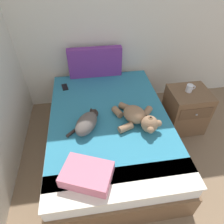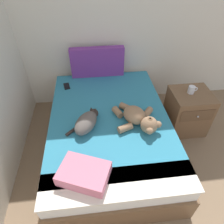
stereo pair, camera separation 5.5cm
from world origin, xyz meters
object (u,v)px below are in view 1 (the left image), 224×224
(patterned_cushion, at_px, (95,62))
(cell_phone, at_px, (65,87))
(throw_pillow, at_px, (87,174))
(nightstand, at_px, (185,110))
(bed, at_px, (109,133))
(mug, at_px, (190,88))
(cat, at_px, (87,123))
(teddy_bear, at_px, (139,118))

(patterned_cushion, relative_size, cell_phone, 4.61)
(throw_pillow, distance_m, nightstand, 1.68)
(bed, distance_m, throw_pillow, 0.84)
(nightstand, bearing_deg, mug, 138.30)
(cat, relative_size, throw_pillow, 1.03)
(bed, xyz_separation_m, cat, (-0.25, -0.14, 0.34))
(cat, bearing_deg, nightstand, 15.59)
(cat, relative_size, cell_phone, 2.59)
(cat, bearing_deg, cell_phone, 108.01)
(patterned_cushion, relative_size, mug, 6.12)
(bed, distance_m, patterned_cushion, 1.02)
(cell_phone, bearing_deg, teddy_bear, -45.25)
(bed, height_order, teddy_bear, teddy_bear)
(bed, bearing_deg, mug, 13.60)
(teddy_bear, relative_size, cell_phone, 3.49)
(patterned_cushion, xyz_separation_m, cat, (-0.18, -1.03, -0.14))
(nightstand, height_order, mug, mug)
(bed, distance_m, cell_phone, 0.87)
(throw_pillow, bearing_deg, mug, 36.28)
(patterned_cushion, xyz_separation_m, cell_phone, (-0.44, -0.24, -0.20))
(patterned_cushion, bearing_deg, bed, -85.59)
(bed, relative_size, mug, 16.17)
(cat, xyz_separation_m, throw_pillow, (-0.03, -0.59, -0.02))
(cell_phone, distance_m, throw_pillow, 1.40)
(bed, xyz_separation_m, cell_phone, (-0.51, 0.66, 0.27))
(cell_phone, relative_size, throw_pillow, 0.40)
(teddy_bear, xyz_separation_m, mug, (0.75, 0.40, 0.02))
(patterned_cushion, distance_m, throw_pillow, 1.64)
(cat, xyz_separation_m, mug, (1.30, 0.39, 0.03))
(cat, distance_m, mug, 1.35)
(throw_pillow, bearing_deg, nightstand, 35.22)
(bed, height_order, nightstand, nightstand)
(cat, height_order, cell_phone, cat)
(teddy_bear, bearing_deg, throw_pillow, -135.19)
(cat, height_order, teddy_bear, teddy_bear)
(teddy_bear, distance_m, throw_pillow, 0.81)
(teddy_bear, xyz_separation_m, cell_phone, (-0.80, 0.81, -0.08))
(patterned_cushion, relative_size, throw_pillow, 1.84)
(bed, bearing_deg, patterned_cushion, 94.41)
(nightstand, bearing_deg, patterned_cushion, 149.67)
(cat, xyz_separation_m, teddy_bear, (0.54, -0.02, 0.01))
(bed, relative_size, cat, 4.70)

